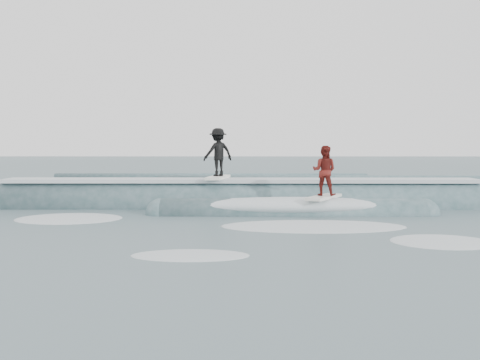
{
  "coord_description": "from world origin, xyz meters",
  "views": [
    {
      "loc": [
        0.14,
        -15.56,
        2.46
      ],
      "look_at": [
        0.0,
        3.83,
        1.1
      ],
      "focal_mm": 40.0,
      "sensor_mm": 36.0,
      "label": 1
    }
  ],
  "objects": [
    {
      "name": "surfer_red",
      "position": [
        2.88,
        2.63,
        1.41
      ],
      "size": [
        1.49,
        2.0,
        1.81
      ],
      "color": "white",
      "rests_on": "ground"
    },
    {
      "name": "far_swells",
      "position": [
        -1.74,
        17.65,
        0.0
      ],
      "size": [
        38.87,
        8.65,
        0.8
      ],
      "color": "#325155",
      "rests_on": "ground"
    },
    {
      "name": "surfer_black",
      "position": [
        -0.85,
        4.83,
        2.03
      ],
      "size": [
        1.36,
        2.07,
        1.93
      ],
      "color": "white",
      "rests_on": "ground"
    },
    {
      "name": "breaking_wave",
      "position": [
        0.31,
        4.45,
        0.05
      ],
      "size": [
        23.13,
        3.79,
        2.03
      ],
      "color": "#325155",
      "rests_on": "ground"
    },
    {
      "name": "whitewater",
      "position": [
        -0.06,
        -0.47,
        0.0
      ],
      "size": [
        13.72,
        7.73,
        0.1
      ],
      "color": "silver",
      "rests_on": "ground"
    },
    {
      "name": "ground",
      "position": [
        0.0,
        0.0,
        0.0
      ],
      "size": [
        160.0,
        160.0,
        0.0
      ],
      "primitive_type": "plane",
      "color": "#3E575B",
      "rests_on": "ground"
    }
  ]
}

